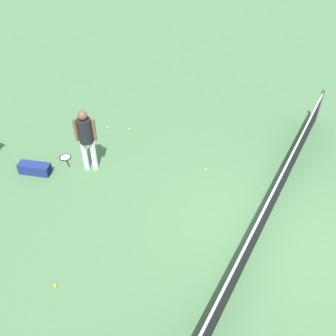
{
  "coord_description": "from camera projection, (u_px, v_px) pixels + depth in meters",
  "views": [
    {
      "loc": [
        5.42,
        0.82,
        6.03
      ],
      "look_at": [
        0.04,
        -2.24,
        0.9
      ],
      "focal_mm": 39.22,
      "sensor_mm": 36.0,
      "label": 1
    }
  ],
  "objects": [
    {
      "name": "player_near_side",
      "position": [
        86.0,
        136.0,
        8.79
      ],
      "size": [
        0.47,
        0.49,
        1.7
      ],
      "color": "white",
      "rests_on": "ground_plane"
    },
    {
      "name": "court_net",
      "position": [
        265.0,
        217.0,
        7.47
      ],
      "size": [
        10.09,
        0.09,
        1.07
      ],
      "color": "#4C4C51",
      "rests_on": "ground_plane"
    },
    {
      "name": "ground_plane",
      "position": [
        261.0,
        233.0,
        7.79
      ],
      "size": [
        40.0,
        40.0,
        0.0
      ],
      "primitive_type": "plane",
      "color": "#4C7A4C"
    },
    {
      "name": "tennis_ball_midcourt",
      "position": [
        108.0,
        127.0,
        10.85
      ],
      "size": [
        0.07,
        0.07,
        0.07
      ],
      "primitive_type": "sphere",
      "color": "#C6E033",
      "rests_on": "ground_plane"
    },
    {
      "name": "equipment_bag",
      "position": [
        36.0,
        169.0,
        9.21
      ],
      "size": [
        0.53,
        0.85,
        0.28
      ],
      "color": "navy",
      "rests_on": "ground_plane"
    },
    {
      "name": "tennis_ball_by_net",
      "position": [
        129.0,
        130.0,
        10.76
      ],
      "size": [
        0.07,
        0.07,
        0.07
      ],
      "primitive_type": "sphere",
      "color": "#C6E033",
      "rests_on": "ground_plane"
    },
    {
      "name": "tennis_racket_near_player",
      "position": [
        65.0,
        158.0,
        9.75
      ],
      "size": [
        0.46,
        0.58,
        0.03
      ],
      "color": "black",
      "rests_on": "ground_plane"
    },
    {
      "name": "tennis_ball_baseline",
      "position": [
        55.0,
        286.0,
        6.77
      ],
      "size": [
        0.07,
        0.07,
        0.07
      ],
      "primitive_type": "sphere",
      "color": "#C6E033",
      "rests_on": "ground_plane"
    },
    {
      "name": "tennis_ball_stray_left",
      "position": [
        206.0,
        170.0,
        9.34
      ],
      "size": [
        0.07,
        0.07,
        0.07
      ],
      "primitive_type": "sphere",
      "color": "#C6E033",
      "rests_on": "ground_plane"
    }
  ]
}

